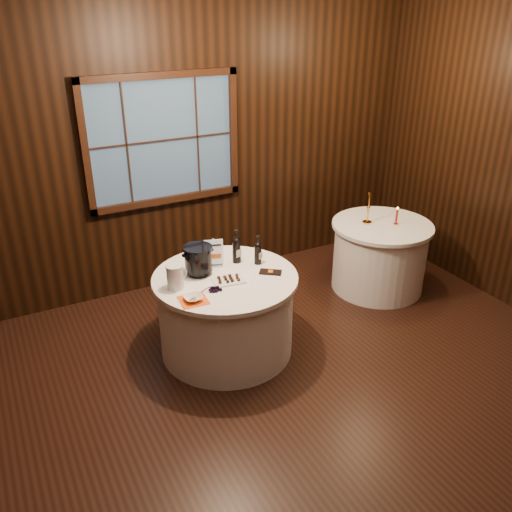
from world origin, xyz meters
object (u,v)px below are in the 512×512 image
main_table (226,313)px  red_candle (397,218)px  port_bottle_left (237,248)px  grape_bunch (215,288)px  side_table (379,256)px  sign_stand (214,257)px  ice_bucket (198,260)px  chocolate_plate (228,280)px  brass_candlestick (368,212)px  cracker_bowl (193,298)px  chocolate_box (271,272)px  glass_pitcher (175,276)px  port_bottle_right (258,252)px

main_table → red_candle: (2.11, 0.22, 0.46)m
port_bottle_left → grape_bunch: 0.57m
side_table → port_bottle_left: bearing=-176.9°
sign_stand → grape_bunch: 0.45m
main_table → ice_bucket: bearing=140.9°
ice_bucket → chocolate_plate: bearing=-56.3°
port_bottle_left → sign_stand: bearing=166.5°
brass_candlestick → sign_stand: bearing=-174.6°
cracker_bowl → red_candle: bearing=10.9°
main_table → side_table: 2.02m
ice_bucket → grape_bunch: ice_bucket is taller
chocolate_box → ice_bucket: bearing=-170.0°
glass_pitcher → side_table: bearing=-7.2°
chocolate_plate → chocolate_box: (0.40, -0.03, -0.01)m
chocolate_plate → ice_bucket: bearing=123.7°
sign_stand → chocolate_plate: 0.33m
side_table → sign_stand: size_ratio=3.93×
port_bottle_right → red_candle: (1.74, 0.14, -0.04)m
grape_bunch → glass_pitcher: glass_pitcher is taller
port_bottle_left → chocolate_box: size_ratio=1.65×
chocolate_box → port_bottle_right: bearing=129.8°
port_bottle_right → brass_candlestick: brass_candlestick is taller
main_table → chocolate_box: bearing=-19.1°
chocolate_plate → red_candle: size_ratio=1.45×
port_bottle_left → red_candle: port_bottle_left is taller
side_table → cracker_bowl: cracker_bowl is taller
cracker_bowl → ice_bucket: bearing=62.2°
side_table → sign_stand: 2.06m
port_bottle_right → chocolate_plate: size_ratio=0.95×
port_bottle_right → main_table: bearing=171.7°
main_table → side_table: bearing=8.5°
port_bottle_left → chocolate_box: port_bottle_left is taller
main_table → chocolate_box: chocolate_box is taller
main_table → port_bottle_left: size_ratio=4.02×
side_table → ice_bucket: bearing=-176.1°
main_table → brass_candlestick: 1.97m
cracker_bowl → brass_candlestick: size_ratio=0.42×
glass_pitcher → port_bottle_right: bearing=-8.4°
ice_bucket → chocolate_box: bearing=-26.5°
chocolate_plate → cracker_bowl: (-0.39, -0.16, 0.01)m
main_table → red_candle: size_ratio=6.43×
sign_stand → main_table: bearing=-72.0°
main_table → chocolate_box: (0.38, -0.13, 0.39)m
port_bottle_left → port_bottle_right: size_ratio=1.16×
main_table → red_candle: bearing=5.9°
chocolate_box → cracker_bowl: (-0.78, -0.13, 0.01)m
chocolate_box → glass_pitcher: glass_pitcher is taller
port_bottle_left → chocolate_plate: port_bottle_left is taller
main_table → chocolate_box: 0.56m
ice_bucket → grape_bunch: size_ratio=1.44×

